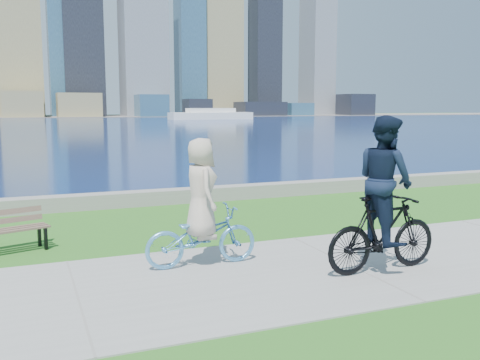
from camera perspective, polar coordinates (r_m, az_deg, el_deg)
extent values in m
plane|color=#246019|center=(7.23, -16.90, -12.11)|extent=(320.00, 320.00, 0.00)
cube|color=gray|center=(7.23, -16.90, -12.03)|extent=(80.00, 3.50, 0.02)
cube|color=gray|center=(13.19, -19.43, -2.43)|extent=(90.00, 0.50, 0.35)
cube|color=navy|center=(78.83, -21.78, 5.53)|extent=(320.00, 131.00, 0.01)
cube|color=slate|center=(136.81, -21.98, 6.29)|extent=(320.00, 30.00, 0.12)
cube|color=#8E8257|center=(127.68, -22.18, 7.46)|extent=(8.47, 9.51, 5.72)
cube|color=#8E8257|center=(127.51, -16.78, 7.65)|extent=(9.53, 6.83, 5.45)
cube|color=navy|center=(129.06, -9.44, 7.82)|extent=(6.88, 7.69, 5.20)
cube|color=black|center=(134.15, -4.58, 7.70)|extent=(6.04, 6.29, 4.28)
cube|color=black|center=(139.00, 2.16, 7.58)|extent=(11.61, 8.29, 3.61)
cube|color=navy|center=(145.10, 6.13, 7.50)|extent=(6.77, 6.58, 3.36)
cube|color=black|center=(153.51, 12.19, 7.85)|extent=(7.82, 7.96, 5.84)
cube|color=black|center=(141.03, -16.66, 17.00)|extent=(9.31, 11.09, 51.27)
cube|color=slate|center=(138.21, -10.31, 14.73)|extent=(10.61, 10.07, 38.60)
cube|color=#8E8257|center=(148.99, -2.32, 15.51)|extent=(11.16, 9.05, 44.63)
cube|color=black|center=(154.26, 2.69, 15.22)|extent=(7.45, 7.03, 44.50)
cube|color=slate|center=(160.04, 8.25, 13.60)|extent=(7.00, 9.49, 37.37)
cube|color=white|center=(101.70, -3.15, 6.84)|extent=(15.58, 4.45, 1.34)
cube|color=white|center=(101.69, -3.16, 7.44)|extent=(8.90, 3.34, 0.78)
cube|color=black|center=(9.74, -20.01, -5.90)|extent=(0.06, 0.06, 0.38)
cube|color=black|center=(10.02, -20.61, -5.55)|extent=(0.06, 0.06, 0.38)
cube|color=brown|center=(9.52, -23.46, -5.10)|extent=(1.33, 0.50, 0.03)
cube|color=brown|center=(9.64, -23.69, -4.95)|extent=(1.33, 0.50, 0.03)
cube|color=brown|center=(9.77, -23.92, -4.80)|extent=(1.33, 0.50, 0.03)
cube|color=brown|center=(9.85, -24.12, -4.06)|extent=(1.32, 0.47, 0.10)
cube|color=brown|center=(9.84, -24.20, -3.21)|extent=(1.32, 0.47, 0.10)
imported|color=#59A3DA|center=(8.17, -4.15, -6.00)|extent=(0.62, 1.74, 0.91)
imported|color=silver|center=(8.02, -4.20, -0.91)|extent=(0.49, 0.75, 1.52)
imported|color=black|center=(8.12, 14.99, -5.51)|extent=(0.60, 1.90, 1.13)
imported|color=black|center=(7.98, 15.19, 0.02)|extent=(0.72, 0.91, 1.86)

